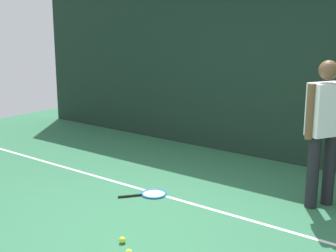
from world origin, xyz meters
TOP-DOWN VIEW (x-y plane):
  - ground_plane at (0.00, 0.00)m, footprint 12.00×12.00m
  - back_fence at (0.00, 3.00)m, footprint 10.00×0.10m
  - court_line at (0.00, 0.75)m, footprint 9.00×0.05m
  - tennis_player at (1.29, 1.63)m, footprint 0.38×0.48m
  - tennis_racket at (-0.48, 0.68)m, footprint 0.51×0.60m
  - tennis_ball_far_left at (0.12, -0.48)m, footprint 0.07×0.07m

SIDE VIEW (x-z plane):
  - ground_plane at x=0.00m, z-range 0.00..0.00m
  - court_line at x=0.00m, z-range 0.00..0.00m
  - tennis_racket at x=-0.48m, z-range 0.00..0.03m
  - tennis_ball_far_left at x=0.12m, z-range 0.00..0.07m
  - tennis_player at x=1.29m, z-range 0.12..1.82m
  - back_fence at x=0.00m, z-range 0.00..2.70m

